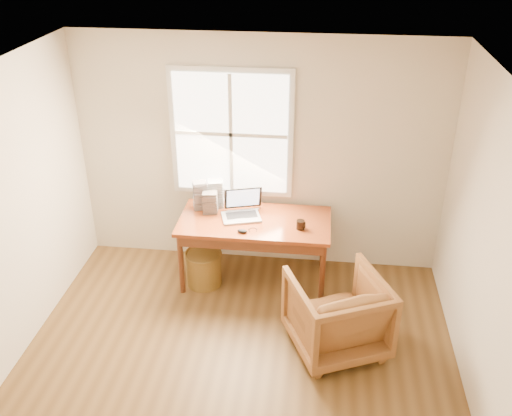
{
  "coord_description": "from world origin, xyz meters",
  "views": [
    {
      "loc": [
        0.65,
        -3.41,
        3.71
      ],
      "look_at": [
        0.03,
        1.65,
        0.97
      ],
      "focal_mm": 40.0,
      "sensor_mm": 36.0,
      "label": 1
    }
  ],
  "objects_px": {
    "wicker_stool": "(204,268)",
    "cd_stack_a": "(216,193)",
    "coffee_mug": "(300,225)",
    "armchair": "(337,313)",
    "desk": "(255,221)",
    "laptop": "(241,206)"
  },
  "relations": [
    {
      "from": "desk",
      "to": "armchair",
      "type": "relative_size",
      "value": 1.92
    },
    {
      "from": "wicker_stool",
      "to": "desk",
      "type": "bearing_deg",
      "value": 15.92
    },
    {
      "from": "laptop",
      "to": "armchair",
      "type": "bearing_deg",
      "value": -61.84
    },
    {
      "from": "armchair",
      "to": "wicker_stool",
      "type": "height_order",
      "value": "armchair"
    },
    {
      "from": "coffee_mug",
      "to": "cd_stack_a",
      "type": "xyz_separation_m",
      "value": [
        -0.95,
        0.38,
        0.11
      ]
    },
    {
      "from": "wicker_stool",
      "to": "cd_stack_a",
      "type": "relative_size",
      "value": 1.21
    },
    {
      "from": "laptop",
      "to": "cd_stack_a",
      "type": "xyz_separation_m",
      "value": [
        -0.31,
        0.23,
        0.02
      ]
    },
    {
      "from": "armchair",
      "to": "wicker_stool",
      "type": "bearing_deg",
      "value": -54.55
    },
    {
      "from": "desk",
      "to": "armchair",
      "type": "xyz_separation_m",
      "value": [
        0.89,
        -1.0,
        -0.35
      ]
    },
    {
      "from": "laptop",
      "to": "coffee_mug",
      "type": "bearing_deg",
      "value": -30.64
    },
    {
      "from": "wicker_stool",
      "to": "coffee_mug",
      "type": "height_order",
      "value": "coffee_mug"
    },
    {
      "from": "laptop",
      "to": "cd_stack_a",
      "type": "height_order",
      "value": "cd_stack_a"
    },
    {
      "from": "desk",
      "to": "wicker_stool",
      "type": "bearing_deg",
      "value": -164.08
    },
    {
      "from": "desk",
      "to": "coffee_mug",
      "type": "bearing_deg",
      "value": -14.83
    },
    {
      "from": "wicker_stool",
      "to": "coffee_mug",
      "type": "relative_size",
      "value": 3.97
    },
    {
      "from": "armchair",
      "to": "wicker_stool",
      "type": "xyz_separation_m",
      "value": [
        -1.43,
        0.84,
        -0.19
      ]
    },
    {
      "from": "desk",
      "to": "armchair",
      "type": "distance_m",
      "value": 1.38
    },
    {
      "from": "laptop",
      "to": "desk",
      "type": "bearing_deg",
      "value": -25.68
    },
    {
      "from": "desk",
      "to": "laptop",
      "type": "distance_m",
      "value": 0.22
    },
    {
      "from": "desk",
      "to": "cd_stack_a",
      "type": "relative_size",
      "value": 5.1
    },
    {
      "from": "desk",
      "to": "wicker_stool",
      "type": "distance_m",
      "value": 0.78
    },
    {
      "from": "coffee_mug",
      "to": "cd_stack_a",
      "type": "bearing_deg",
      "value": 155.31
    }
  ]
}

